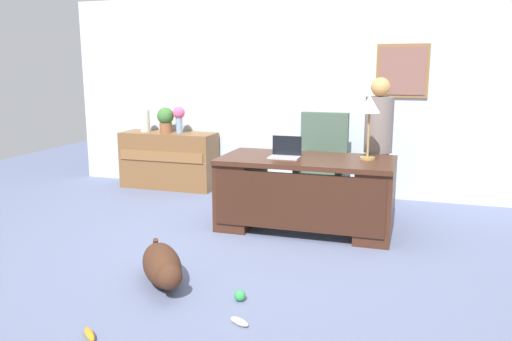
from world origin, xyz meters
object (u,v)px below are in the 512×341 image
at_px(armchair, 322,166).
at_px(dog_lying, 163,266).
at_px(desk_lamp, 370,108).
at_px(dog_toy_ball, 240,296).
at_px(potted_plant, 166,119).
at_px(dog_toy_plush, 239,322).
at_px(person_standing, 378,147).
at_px(dog_toy_bone, 90,334).
at_px(vase_with_flowers, 179,116).
at_px(laptop, 286,152).
at_px(vase_empty, 145,121).
at_px(desk, 306,191).
at_px(credenza, 169,160).

distance_m(armchair, dog_lying, 2.93).
distance_m(desk_lamp, dog_toy_ball, 2.48).
xyz_separation_m(potted_plant, dog_toy_plush, (2.37, -3.56, -0.98)).
xyz_separation_m(armchair, person_standing, (0.71, -0.36, 0.32)).
bearing_deg(dog_toy_bone, vase_with_flowers, 107.62).
bearing_deg(person_standing, dog_lying, -121.39).
xyz_separation_m(armchair, dog_toy_bone, (-0.84, -3.72, -0.49)).
distance_m(laptop, dog_toy_bone, 2.86).
bearing_deg(vase_with_flowers, dog_toy_bone, -72.38).
height_order(dog_lying, vase_with_flowers, vase_with_flowers).
bearing_deg(vase_empty, laptop, -28.78).
distance_m(desk, vase_empty, 3.05).
distance_m(person_standing, dog_lying, 2.94).
bearing_deg(credenza, desk, -30.07).
relative_size(vase_empty, dog_toy_plush, 1.98).
bearing_deg(dog_lying, desk, 65.49).
distance_m(credenza, armchair, 2.32).
bearing_deg(dog_toy_ball, vase_empty, 128.86).
bearing_deg(desk_lamp, dog_toy_bone, -117.81).
xyz_separation_m(credenza, vase_with_flowers, (0.18, 0.00, 0.64)).
distance_m(desk_lamp, dog_toy_bone, 3.43).
bearing_deg(armchair, vase_empty, 173.62).
xyz_separation_m(credenza, person_standing, (3.00, -0.66, 0.43)).
bearing_deg(dog_toy_ball, dog_toy_bone, -133.34).
height_order(potted_plant, dog_toy_plush, potted_plant).
bearing_deg(dog_toy_ball, armchair, 88.50).
relative_size(dog_lying, laptop, 2.39).
relative_size(person_standing, dog_lying, 2.13).
xyz_separation_m(dog_lying, vase_with_flowers, (-1.33, 3.10, 0.89)).
relative_size(armchair, desk_lamp, 1.75).
xyz_separation_m(vase_with_flowers, dog_toy_bone, (1.28, -4.02, -1.02)).
relative_size(desk, potted_plant, 5.11).
bearing_deg(dog_toy_bone, person_standing, 65.28).
distance_m(vase_with_flowers, dog_toy_bone, 4.34).
bearing_deg(dog_toy_plush, person_standing, 77.09).
xyz_separation_m(desk, person_standing, (0.69, 0.68, 0.41)).
height_order(desk, dog_lying, desk).
relative_size(laptop, vase_with_flowers, 0.85).
xyz_separation_m(armchair, laptop, (-0.21, -1.05, 0.33)).
bearing_deg(dog_lying, person_standing, 58.61).
bearing_deg(vase_with_flowers, armchair, -8.01).
distance_m(dog_lying, dog_toy_plush, 0.95).
xyz_separation_m(desk, credenza, (-2.32, 1.34, -0.02)).
distance_m(person_standing, vase_empty, 3.44).
bearing_deg(dog_toy_plush, armchair, 90.75).
height_order(vase_empty, dog_toy_bone, vase_empty).
xyz_separation_m(armchair, vase_with_flowers, (-2.12, 0.30, 0.54)).
xyz_separation_m(desk_lamp, dog_toy_plush, (-0.60, -2.36, -1.29)).
distance_m(desk, vase_with_flowers, 2.60).
height_order(desk_lamp, vase_empty, desk_lamp).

